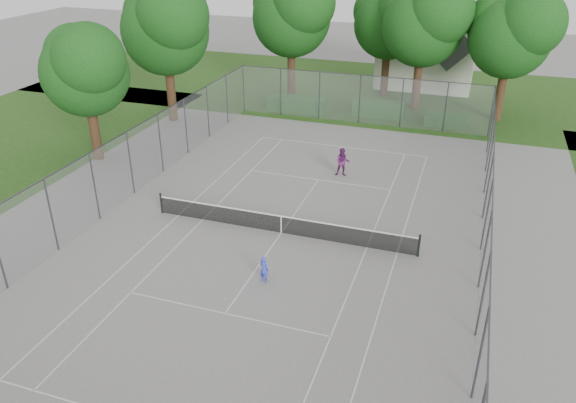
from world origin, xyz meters
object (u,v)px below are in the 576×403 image
(tennis_net, at_px, (281,224))
(woman_player, at_px, (343,162))
(girl_player, at_px, (264,269))
(house, at_px, (429,39))

(tennis_net, xyz_separation_m, woman_player, (1.13, 7.42, 0.33))
(tennis_net, height_order, girl_player, girl_player)
(house, bearing_deg, girl_player, -94.55)
(house, bearing_deg, woman_player, -95.67)
(tennis_net, distance_m, girl_player, 4.01)
(tennis_net, xyz_separation_m, girl_player, (0.65, -3.95, 0.09))
(house, distance_m, woman_player, 22.12)
(girl_player, relative_size, woman_player, 0.71)
(woman_player, bearing_deg, house, 73.20)
(house, height_order, woman_player, house)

